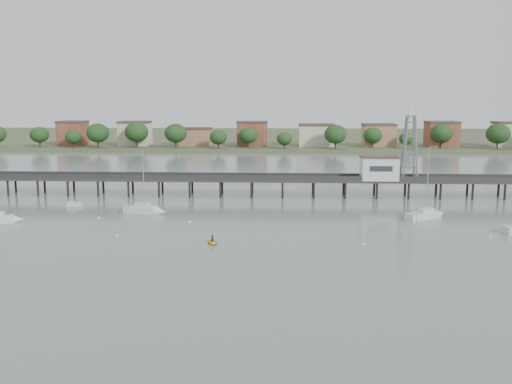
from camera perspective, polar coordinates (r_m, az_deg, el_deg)
ground_plane at (r=70.89m, az=-0.24°, el=-8.78°), size 500.00×500.00×0.00m
pier at (r=128.62m, az=1.13°, el=1.21°), size 150.00×5.00×5.50m
pier_building at (r=129.99m, az=12.23°, el=2.37°), size 8.40×5.40×5.30m
lattice_tower at (r=130.78m, az=15.11°, el=4.25°), size 3.20×3.20×15.50m
sailboat_c at (r=111.07m, az=16.96°, el=-2.16°), size 8.47×6.84×14.08m
sailboat_b at (r=112.26m, az=-10.71°, el=-1.79°), size 8.26×4.08×13.15m
sailboat_a at (r=111.55m, az=-23.90°, el=-2.51°), size 7.21×4.40×11.61m
white_tender at (r=123.29m, az=-17.73°, el=-1.21°), size 3.12×1.41×1.19m
yellow_dinghy at (r=88.03m, az=-4.38°, el=-5.18°), size 2.10×1.34×2.84m
dinghy_occupant at (r=88.03m, az=-4.38°, el=-5.18°), size 0.87×1.25×0.28m
mooring_buoys at (r=99.31m, az=2.11°, el=-3.42°), size 68.12×30.50×0.39m
far_shore at (r=307.58m, az=2.12°, el=5.46°), size 500.00×170.00×10.40m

